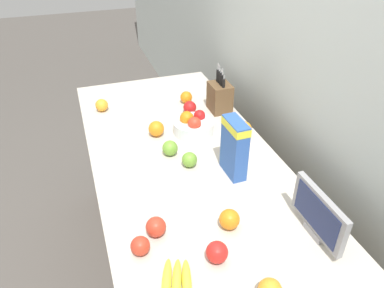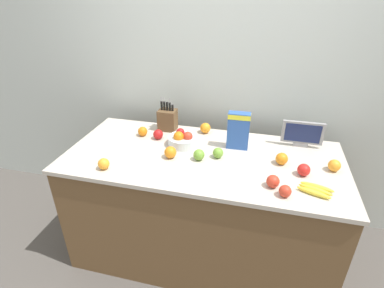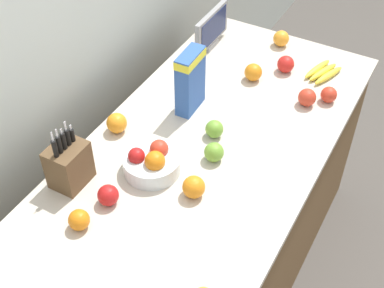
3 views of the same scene
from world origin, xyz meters
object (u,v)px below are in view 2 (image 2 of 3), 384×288
Objects in this scene: banana_bunch at (315,190)px; apple_by_knife_block at (273,181)px; knife_block at (168,119)px; orange_by_cereal at (104,164)px; small_monitor at (302,133)px; cereal_box at (238,129)px; apple_middle at (304,170)px; fruit_bowl at (183,140)px; orange_front_right at (143,131)px; orange_mid_right at (334,166)px; orange_front_left at (282,159)px; orange_near_bowl at (170,152)px; apple_leftmost at (199,155)px; apple_rightmost at (158,134)px; apple_near_bananas at (285,191)px; apple_front at (218,153)px; orange_back_center at (205,128)px.

apple_by_knife_block is at bearing -178.00° from banana_bunch.
orange_by_cereal is at bearing -107.90° from knife_block.
small_monitor is 0.48m from cereal_box.
cereal_box is at bearing 149.93° from apple_middle.
orange_front_right is (-0.35, 0.07, -0.01)m from fruit_bowl.
orange_front_left reaches higher than orange_mid_right.
banana_bunch is at bearing -117.35° from orange_mid_right.
knife_block is 3.73× the size of orange_by_cereal.
knife_block is 3.57× the size of orange_mid_right.
knife_block is at bearing 110.45° from orange_near_bowl.
small_monitor is at bearing 28.29° from apple_leftmost.
apple_rightmost is 0.54m from orange_by_cereal.
knife_block is 3.62× the size of apple_leftmost.
orange_front_right is at bearing 83.33° from orange_by_cereal.
orange_near_bowl is (-0.95, 0.17, 0.03)m from banana_bunch.
knife_block is at bearing 144.64° from apple_by_knife_block.
orange_front_left is at bearing -115.96° from small_monitor.
small_monitor reaches higher than orange_front_left.
orange_front_right is at bearing -134.65° from knife_block.
orange_mid_right is (1.27, -0.15, 0.00)m from apple_rightmost.
cereal_box reaches higher than apple_near_bananas.
apple_leftmost is 0.20m from orange_near_bowl.
fruit_bowl is at bearing 148.41° from apple_near_bananas.
orange_mid_right is at bearing -15.00° from knife_block.
orange_mid_right is 0.97× the size of orange_front_left.
orange_front_left is (-0.14, -0.29, -0.07)m from small_monitor.
apple_front is (-0.45, 0.33, 0.00)m from apple_near_bananas.
banana_bunch is 2.75× the size of orange_mid_right.
orange_mid_right is at bearing 35.82° from apple_by_knife_block.
orange_back_center is at bearing 95.99° from apple_leftmost.
orange_mid_right is at bearing 27.67° from apple_middle.
knife_block is 0.23m from orange_front_right.
orange_mid_right is 1.51m from orange_by_cereal.
apple_front is 0.76m from orange_mid_right.
orange_near_bowl is at bearing 32.66° from orange_by_cereal.
banana_bunch is at bearing -22.00° from fruit_bowl.
apple_rightmost is at bearing -9.28° from orange_front_right.
fruit_bowl is at bearing -11.76° from orange_front_right.
orange_by_cereal is at bearing -111.99° from apple_rightmost.
orange_near_bowl is at bearing -40.51° from orange_front_right.
orange_mid_right is at bearing 62.65° from banana_bunch.
banana_bunch is at bearing -10.11° from orange_near_bowl.
apple_middle is at bearing -1.92° from apple_leftmost.
apple_leftmost is at bearing -174.83° from orange_mid_right.
apple_by_knife_block is 0.83m from orange_back_center.
apple_rightmost is at bearing 173.22° from orange_mid_right.
fruit_bowl reaches higher than orange_front_left.
apple_by_knife_block is (-0.25, -0.01, 0.02)m from banana_bunch.
orange_by_cereal is at bearing -127.75° from orange_back_center.
apple_by_knife_block and orange_mid_right have the same top height.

